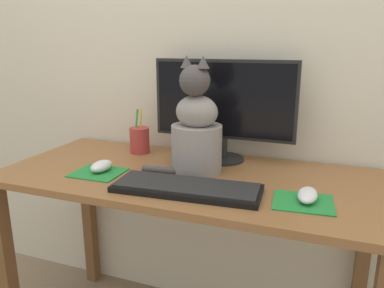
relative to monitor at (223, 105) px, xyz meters
name	(u,v)px	position (x,y,z in m)	size (l,w,h in m)	color
wall_back	(216,28)	(-0.07, 0.13, 0.29)	(7.00, 0.04, 2.50)	beige
desk	(187,203)	(-0.07, -0.20, -0.33)	(1.33, 0.59, 0.75)	brown
monitor	(223,105)	(0.00, 0.00, 0.00)	(0.55, 0.17, 0.39)	black
keyboard	(187,188)	(-0.01, -0.35, -0.21)	(0.47, 0.19, 0.02)	black
mousepad_left	(98,173)	(-0.37, -0.31, -0.22)	(0.17, 0.15, 0.00)	#238438
mousepad_right	(303,202)	(0.33, -0.32, -0.22)	(0.18, 0.16, 0.00)	#238438
computer_mouse_left	(101,166)	(-0.37, -0.29, -0.20)	(0.06, 0.10, 0.04)	white
computer_mouse_right	(307,195)	(0.34, -0.30, -0.20)	(0.06, 0.11, 0.03)	white
cat	(196,130)	(-0.05, -0.16, -0.07)	(0.29, 0.22, 0.41)	gray
pen_cup	(140,140)	(-0.36, -0.02, -0.16)	(0.08, 0.08, 0.18)	#B23833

